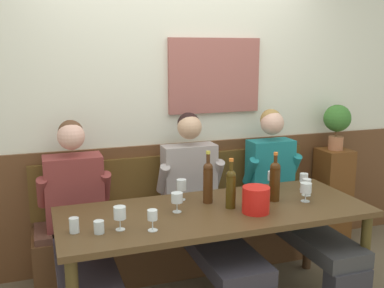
{
  "coord_description": "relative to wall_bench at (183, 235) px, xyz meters",
  "views": [
    {
      "loc": [
        -1.1,
        -2.55,
        1.81
      ],
      "look_at": [
        -0.06,
        0.44,
        1.15
      ],
      "focal_mm": 42.21,
      "sensor_mm": 36.0,
      "label": 1
    }
  ],
  "objects": [
    {
      "name": "wine_bottle_clear_water",
      "position": [
        0.46,
        -0.68,
        0.63
      ],
      "size": [
        0.08,
        0.08,
        0.35
      ],
      "color": "#3C210A",
      "rests_on": "dining_table"
    },
    {
      "name": "wine_glass_center_front",
      "position": [
        -0.16,
        -0.45,
        0.58
      ],
      "size": [
        0.07,
        0.07,
        0.15
      ],
      "color": "silver",
      "rests_on": "dining_table"
    },
    {
      "name": "wine_glass_center_rear",
      "position": [
        -0.49,
        -0.92,
        0.57
      ],
      "size": [
        0.06,
        0.06,
        0.13
      ],
      "color": "silver",
      "rests_on": "dining_table"
    },
    {
      "name": "dining_table",
      "position": [
        0.0,
        -0.7,
        0.39
      ],
      "size": [
        2.1,
        0.82,
        0.76
      ],
      "color": "#4C351C",
      "rests_on": "ground"
    },
    {
      "name": "potted_plant",
      "position": [
        1.5,
        0.03,
        0.89
      ],
      "size": [
        0.25,
        0.25,
        0.42
      ],
      "color": "#AD6744",
      "rests_on": "corner_pedestal"
    },
    {
      "name": "room_wall_back",
      "position": [
        0.0,
        0.26,
        1.12
      ],
      "size": [
        6.8,
        0.12,
        2.8
      ],
      "color": "silver",
      "rests_on": "ground"
    },
    {
      "name": "wine_glass_left_end",
      "position": [
        -0.67,
        -0.85,
        0.58
      ],
      "size": [
        0.07,
        0.07,
        0.14
      ],
      "color": "silver",
      "rests_on": "dining_table"
    },
    {
      "name": "wine_glass_near_bucket",
      "position": [
        0.8,
        -0.53,
        0.56
      ],
      "size": [
        0.06,
        0.06,
        0.13
      ],
      "color": "silver",
      "rests_on": "dining_table"
    },
    {
      "name": "person_left_seat",
      "position": [
        0.79,
        -0.37,
        0.35
      ],
      "size": [
        0.5,
        1.27,
        1.32
      ],
      "color": "#2E2D34",
      "rests_on": "ground"
    },
    {
      "name": "water_tumbler_left",
      "position": [
        -0.93,
        -0.8,
        0.52
      ],
      "size": [
        0.06,
        0.06,
        0.09
      ],
      "primitive_type": "cylinder",
      "color": "silver",
      "rests_on": "dining_table"
    },
    {
      "name": "wine_glass_mid_left",
      "position": [
        0.56,
        -0.46,
        0.58
      ],
      "size": [
        0.07,
        0.07,
        0.15
      ],
      "color": "silver",
      "rests_on": "dining_table"
    },
    {
      "name": "wine_bottle_green_tall",
      "position": [
        0.11,
        -0.71,
        0.62
      ],
      "size": [
        0.07,
        0.07,
        0.35
      ],
      "color": "#3F2F0C",
      "rests_on": "dining_table"
    },
    {
      "name": "wine_glass_by_bottle",
      "position": [
        0.74,
        -0.65,
        0.56
      ],
      "size": [
        0.07,
        0.07,
        0.12
      ],
      "color": "silver",
      "rests_on": "dining_table"
    },
    {
      "name": "person_center_right_seat",
      "position": [
        -0.87,
        -0.35,
        0.35
      ],
      "size": [
        0.53,
        1.29,
        1.31
      ],
      "color": "#342E2E",
      "rests_on": "ground"
    },
    {
      "name": "corner_pedestal",
      "position": [
        1.5,
        0.03,
        0.17
      ],
      "size": [
        0.28,
        0.28,
        0.9
      ],
      "primitive_type": "cube",
      "color": "brown",
      "rests_on": "ground"
    },
    {
      "name": "water_tumbler_center",
      "position": [
        -0.8,
        -0.86,
        0.51
      ],
      "size": [
        0.06,
        0.06,
        0.08
      ],
      "primitive_type": "cylinder",
      "color": "silver",
      "rests_on": "dining_table"
    },
    {
      "name": "wood_wainscot_panel",
      "position": [
        0.0,
        0.21,
        0.23
      ],
      "size": [
        6.8,
        0.03,
        1.03
      ],
      "primitive_type": "cube",
      "color": "brown",
      "rests_on": "ground"
    },
    {
      "name": "person_center_left_seat",
      "position": [
        0.05,
        -0.39,
        0.34
      ],
      "size": [
        0.54,
        1.27,
        1.32
      ],
      "color": "#273639",
      "rests_on": "ground"
    },
    {
      "name": "wine_bottle_amber_mid",
      "position": [
        0.0,
        -0.56,
        0.63
      ],
      "size": [
        0.07,
        0.07,
        0.37
      ],
      "color": "#44240F",
      "rests_on": "dining_table"
    },
    {
      "name": "wine_glass_right_end",
      "position": [
        0.66,
        -0.77,
        0.57
      ],
      "size": [
        0.08,
        0.08,
        0.14
      ],
      "color": "silver",
      "rests_on": "dining_table"
    },
    {
      "name": "wall_bench",
      "position": [
        0.0,
        0.0,
        0.0
      ],
      "size": [
        2.4,
        0.42,
        0.94
      ],
      "color": "brown",
      "rests_on": "ground"
    },
    {
      "name": "wine_glass_mid_right",
      "position": [
        -0.26,
        -0.67,
        0.57
      ],
      "size": [
        0.08,
        0.08,
        0.13
      ],
      "color": "silver",
      "rests_on": "dining_table"
    },
    {
      "name": "ice_bucket",
      "position": [
        0.23,
        -0.85,
        0.56
      ],
      "size": [
        0.18,
        0.18,
        0.17
      ],
      "primitive_type": "cylinder",
      "color": "red",
      "rests_on": "dining_table"
    }
  ]
}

